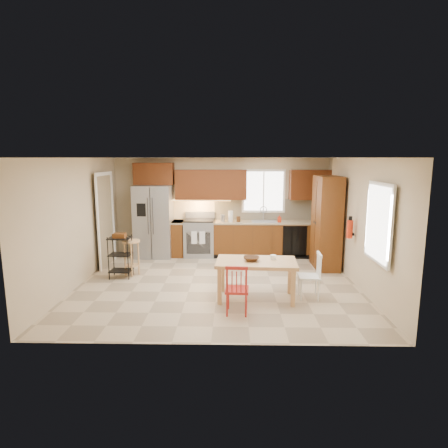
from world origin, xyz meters
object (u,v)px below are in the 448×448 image
fire_extinguisher (350,229)px  bar_stool (132,258)px  refrigerator (154,221)px  chair_white (309,276)px  table_jar (273,258)px  table_bowl (251,261)px  utility_cart (121,257)px  chair_red (237,289)px  pantry (326,223)px  dining_table (256,280)px  soap_bottle (279,218)px  range_stove (199,238)px

fire_extinguisher → bar_stool: (-4.49, 0.38, -0.72)m
refrigerator → chair_white: (3.37, -2.87, -0.50)m
refrigerator → table_jar: size_ratio=16.70×
bar_stool → table_bowl: bearing=-6.5°
utility_cart → chair_red: bearing=-35.1°
pantry → fire_extinguisher: 1.07m
dining_table → fire_extinguisher: bearing=29.8°
chair_red → table_bowl: (0.26, 0.65, 0.28)m
chair_red → bar_stool: size_ratio=1.08×
pantry → table_jar: size_ratio=19.27×
table_jar → bar_stool: bearing=156.9°
chair_red → table_jar: chair_red is taller
utility_cart → fire_extinguisher: bearing=-1.0°
refrigerator → chair_red: (2.07, -3.57, -0.50)m
soap_bottle → chair_white: soap_bottle is taller
fire_extinguisher → bar_stool: bearing=175.2°
dining_table → pantry: bearing=52.9°
refrigerator → pantry: 4.23m
dining_table → bar_stool: bar_stool is taller
refrigerator → utility_cart: size_ratio=2.02×
chair_red → table_bowl: 0.76m
refrigerator → range_stove: bearing=3.0°
soap_bottle → table_jar: size_ratio=1.75×
table_bowl → bar_stool: size_ratio=0.37×
utility_cart → chair_white: bearing=-15.0°
chair_red → dining_table: bearing=65.2°
range_stove → table_jar: bearing=-61.4°
fire_extinguisher → table_jar: 1.86m
pantry → dining_table: (-1.71, -1.99, -0.71)m
range_stove → fire_extinguisher: 3.83m
refrigerator → chair_red: refrigerator is taller
refrigerator → chair_white: refrigerator is taller
utility_cart → range_stove: bearing=52.0°
bar_stool → utility_cart: utility_cart is taller
chair_white → bar_stool: bearing=73.8°
fire_extinguisher → dining_table: (-1.91, -0.94, -0.76)m
chair_red → utility_cart: bearing=146.9°
fire_extinguisher → dining_table: size_ratio=0.26×
pantry → table_bowl: pantry is taller
refrigerator → table_bowl: 3.74m
soap_bottle → dining_table: bearing=-104.8°
chair_red → table_jar: bearing=51.8°
pantry → dining_table: size_ratio=1.49×
refrigerator → utility_cart: 1.86m
refrigerator → chair_red: 4.15m
bar_stool → chair_red: bearing=-20.1°
dining_table → soap_bottle: bearing=78.8°
soap_bottle → pantry: 1.31m
utility_cart → bar_stool: bearing=42.6°
bar_stool → utility_cart: bearing=-117.5°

